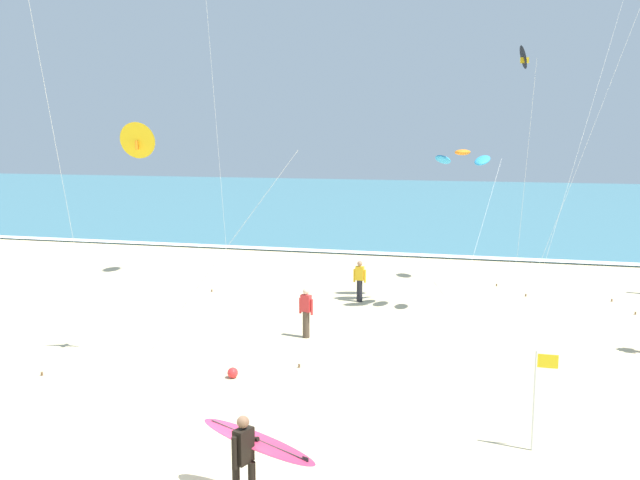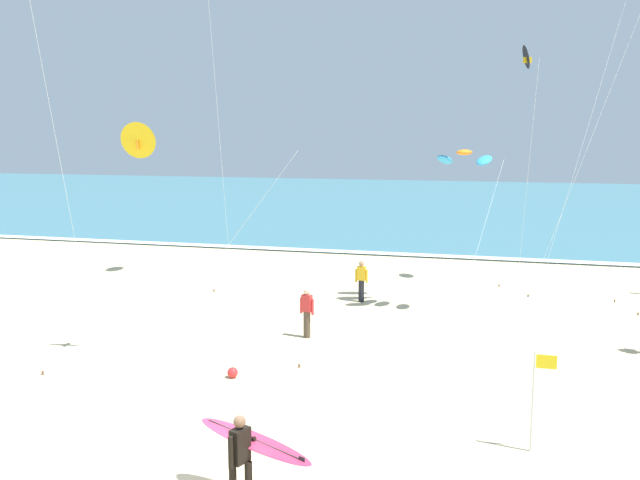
% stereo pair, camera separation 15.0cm
% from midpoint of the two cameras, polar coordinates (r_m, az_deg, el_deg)
% --- Properties ---
extents(ocean_water, '(160.00, 60.00, 0.08)m').
position_cam_midpoint_polar(ocean_water, '(65.89, 10.00, 3.13)').
color(ocean_water, teal).
rests_on(ocean_water, ground).
extents(shoreline_foam, '(160.00, 0.89, 0.01)m').
position_cam_midpoint_polar(shoreline_foam, '(36.59, 6.18, -1.15)').
color(shoreline_foam, white).
rests_on(shoreline_foam, ocean_water).
extents(surfer_lead, '(2.48, 1.34, 1.71)m').
position_cam_midpoint_polar(surfer_lead, '(12.26, -6.15, -16.88)').
color(surfer_lead, black).
rests_on(surfer_lead, ground).
extents(kite_delta_charcoal_near, '(0.68, 2.53, 9.94)m').
position_cam_midpoint_polar(kite_delta_charcoal_near, '(29.81, 16.52, 14.27)').
color(kite_delta_charcoal_near, black).
rests_on(kite_delta_charcoal_near, ground).
extents(kite_delta_golden_mid, '(4.94, 0.70, 6.71)m').
position_cam_midpoint_polar(kite_delta_golden_mid, '(19.42, -15.01, 7.93)').
color(kite_delta_golden_mid, yellow).
rests_on(kite_delta_golden_mid, ground).
extents(kite_arc_amber_far, '(2.41, 5.51, 5.84)m').
position_cam_midpoint_polar(kite_arc_amber_far, '(24.56, 11.60, 6.71)').
color(kite_arc_amber_far, '#2D99DB').
rests_on(kite_arc_amber_far, ground).
extents(bystander_yellow_top, '(0.50, 0.22, 1.59)m').
position_cam_midpoint_polar(bystander_yellow_top, '(26.27, 3.15, -3.42)').
color(bystander_yellow_top, black).
rests_on(bystander_yellow_top, ground).
extents(bystander_red_top, '(0.49, 0.26, 1.59)m').
position_cam_midpoint_polar(bystander_red_top, '(21.66, -1.37, -6.04)').
color(bystander_red_top, '#4C3D2D').
rests_on(bystander_red_top, ground).
extents(lifeguard_flag, '(0.45, 0.05, 2.10)m').
position_cam_midpoint_polar(lifeguard_flag, '(14.68, 17.36, -11.89)').
color(lifeguard_flag, silver).
rests_on(lifeguard_flag, ground).
extents(beach_ball, '(0.28, 0.28, 0.28)m').
position_cam_midpoint_polar(beach_ball, '(18.52, -7.51, -10.89)').
color(beach_ball, red).
rests_on(beach_ball, ground).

